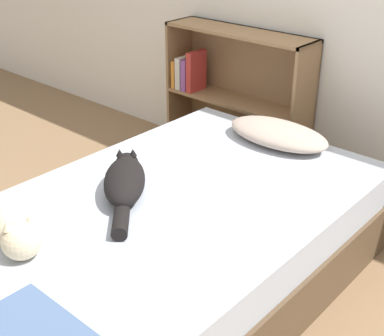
# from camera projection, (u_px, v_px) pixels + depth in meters

# --- Properties ---
(ground_plane) EXTENTS (8.00, 8.00, 0.00)m
(ground_plane) POSITION_uv_depth(u_px,v_px,m) (171.00, 284.00, 2.49)
(ground_plane) COLOR #846647
(bed) EXTENTS (1.26, 2.00, 0.45)m
(bed) POSITION_uv_depth(u_px,v_px,m) (170.00, 245.00, 2.39)
(bed) COLOR brown
(bed) RESTS_ON ground_plane
(pillow) EXTENTS (0.57, 0.31, 0.10)m
(pillow) POSITION_uv_depth(u_px,v_px,m) (278.00, 134.00, 2.80)
(pillow) COLOR #B29E8E
(pillow) RESTS_ON bed
(cat_light) EXTENTS (0.51, 0.22, 0.17)m
(cat_light) POSITION_uv_depth(u_px,v_px,m) (13.00, 228.00, 1.98)
(cat_light) COLOR beige
(cat_light) RESTS_ON bed
(cat_dark) EXTENTS (0.48, 0.49, 0.14)m
(cat_dark) POSITION_uv_depth(u_px,v_px,m) (125.00, 181.00, 2.31)
(cat_dark) COLOR black
(cat_dark) RESTS_ON bed
(bookshelf) EXTENTS (0.99, 0.26, 0.89)m
(bookshelf) POSITION_uv_depth(u_px,v_px,m) (235.00, 96.00, 3.45)
(bookshelf) COLOR #8E6B47
(bookshelf) RESTS_ON ground_plane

